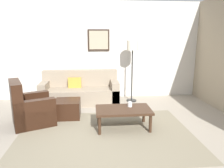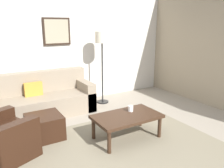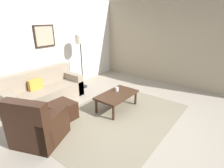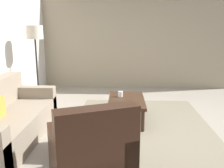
% 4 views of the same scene
% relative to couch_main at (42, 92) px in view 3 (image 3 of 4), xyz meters
% --- Properties ---
extents(ground_plane, '(8.00, 8.00, 0.00)m').
position_rel_couch_main_xyz_m(ground_plane, '(0.57, -2.11, -0.30)').
color(ground_plane, gray).
extents(rear_partition, '(6.00, 0.12, 2.80)m').
position_rel_couch_main_xyz_m(rear_partition, '(0.57, 0.49, 1.10)').
color(rear_partition, silver).
rests_on(rear_partition, ground_plane).
extents(stone_feature_panel, '(0.12, 5.20, 2.80)m').
position_rel_couch_main_xyz_m(stone_feature_panel, '(3.57, -2.11, 1.10)').
color(stone_feature_panel, gray).
rests_on(stone_feature_panel, ground_plane).
extents(area_rug, '(3.30, 2.35, 0.01)m').
position_rel_couch_main_xyz_m(area_rug, '(0.57, -2.11, -0.29)').
color(area_rug, '#7A715B').
rests_on(area_rug, ground_plane).
extents(couch_main, '(2.10, 0.87, 0.88)m').
position_rel_couch_main_xyz_m(couch_main, '(0.00, 0.00, 0.00)').
color(couch_main, gray).
rests_on(couch_main, ground_plane).
extents(armchair_leather, '(1.05, 1.05, 0.95)m').
position_rel_couch_main_xyz_m(armchair_leather, '(-1.00, -1.46, 0.01)').
color(armchair_leather, black).
rests_on(armchair_leather, ground_plane).
extents(ottoman, '(0.56, 0.56, 0.40)m').
position_rel_couch_main_xyz_m(ottoman, '(-0.23, -1.14, -0.10)').
color(ottoman, black).
rests_on(ottoman, ground_plane).
extents(coffee_table, '(1.10, 0.64, 0.41)m').
position_rel_couch_main_xyz_m(coffee_table, '(0.95, -1.85, 0.06)').
color(coffee_table, '#382316').
rests_on(coffee_table, ground_plane).
extents(cup, '(0.09, 0.09, 0.10)m').
position_rel_couch_main_xyz_m(cup, '(1.10, -1.74, 0.16)').
color(cup, white).
rests_on(cup, coffee_table).
extents(lamp_standing, '(0.32, 0.32, 1.71)m').
position_rel_couch_main_xyz_m(lamp_standing, '(1.45, -0.06, 1.11)').
color(lamp_standing, black).
rests_on(lamp_standing, ground_plane).
extents(framed_artwork, '(0.62, 0.04, 0.60)m').
position_rel_couch_main_xyz_m(framed_artwork, '(0.55, 0.40, 1.41)').
color(framed_artwork, black).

